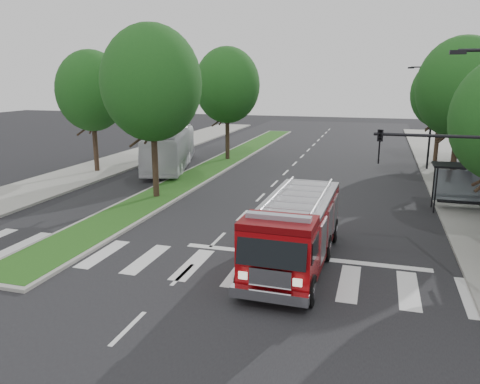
% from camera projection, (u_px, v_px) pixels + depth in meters
% --- Properties ---
extents(ground, '(140.00, 140.00, 0.00)m').
position_uv_depth(ground, '(218.00, 240.00, 21.11)').
color(ground, black).
rests_on(ground, ground).
extents(sidewalk_right, '(5.00, 80.00, 0.15)m').
position_uv_depth(sidewalk_right, '(479.00, 203.00, 26.98)').
color(sidewalk_right, gray).
rests_on(sidewalk_right, ground).
extents(sidewalk_left, '(5.00, 80.00, 0.15)m').
position_uv_depth(sidewalk_left, '(76.00, 176.00, 34.40)').
color(sidewalk_left, gray).
rests_on(sidewalk_left, ground).
extents(median, '(3.00, 50.00, 0.15)m').
position_uv_depth(median, '(220.00, 163.00, 39.51)').
color(median, gray).
rests_on(median, ground).
extents(bus_shelter, '(3.20, 1.60, 2.61)m').
position_uv_depth(bus_shelter, '(463.00, 175.00, 25.14)').
color(bus_shelter, black).
rests_on(bus_shelter, ground).
extents(tree_right_mid, '(5.60, 5.60, 9.72)m').
position_uv_depth(tree_right_mid, '(462.00, 88.00, 29.45)').
color(tree_right_mid, black).
rests_on(tree_right_mid, ground).
extents(tree_right_far, '(5.00, 5.00, 8.73)m').
position_uv_depth(tree_right_far, '(442.00, 93.00, 38.92)').
color(tree_right_far, black).
rests_on(tree_right_far, ground).
extents(tree_median_near, '(5.80, 5.80, 10.16)m').
position_uv_depth(tree_median_near, '(152.00, 83.00, 26.73)').
color(tree_median_near, black).
rests_on(tree_median_near, ground).
extents(tree_median_far, '(5.60, 5.60, 9.72)m').
position_uv_depth(tree_median_far, '(227.00, 85.00, 39.85)').
color(tree_median_far, black).
rests_on(tree_median_far, ground).
extents(tree_left_mid, '(5.20, 5.20, 9.16)m').
position_uv_depth(tree_left_mid, '(91.00, 91.00, 34.67)').
color(tree_left_mid, black).
rests_on(tree_left_mid, ground).
extents(streetlight_right_near, '(4.08, 0.22, 8.00)m').
position_uv_depth(streetlight_right_near, '(479.00, 162.00, 14.10)').
color(streetlight_right_near, black).
rests_on(streetlight_right_near, ground).
extents(streetlight_right_far, '(2.11, 0.20, 8.00)m').
position_uv_depth(streetlight_right_far, '(430.00, 113.00, 35.83)').
color(streetlight_right_far, black).
rests_on(streetlight_right_far, ground).
extents(fire_engine, '(2.71, 8.35, 2.88)m').
position_uv_depth(fire_engine, '(295.00, 231.00, 17.99)').
color(fire_engine, '#5D0507').
rests_on(fire_engine, ground).
extents(city_bus, '(5.78, 11.76, 3.19)m').
position_uv_depth(city_bus, '(170.00, 148.00, 37.49)').
color(city_bus, silver).
rests_on(city_bus, ground).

